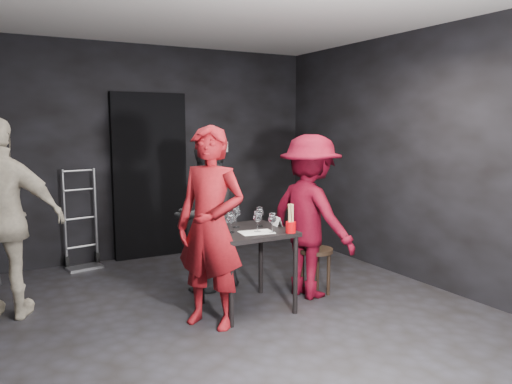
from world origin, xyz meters
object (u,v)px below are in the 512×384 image
wine_bottle (217,218)px  breadstick_cup (291,219)px  stool (316,258)px  server_red (210,214)px  man_maroon (310,211)px  woman_black (206,215)px  tasting_table (247,240)px  hand_truck (83,249)px  bystander_cream (1,201)px

wine_bottle → breadstick_cup: size_ratio=1.20×
stool → breadstick_cup: (-0.52, -0.34, 0.50)m
wine_bottle → breadstick_cup: wine_bottle is taller
server_red → man_maroon: 1.19m
woman_black → tasting_table: bearing=80.2°
server_red → breadstick_cup: bearing=43.4°
hand_truck → server_red: size_ratio=0.62×
hand_truck → stool: size_ratio=2.52×
stool → bystander_cream: (-2.76, 0.79, 0.67)m
breadstick_cup → woman_black: bearing=110.4°
server_red → woman_black: 0.98m
bystander_cream → breadstick_cup: 2.52m
man_maroon → server_red: bearing=88.4°
bystander_cream → breadstick_cup: (2.24, -1.13, -0.17)m
server_red → man_maroon: server_red is taller
hand_truck → stool: (1.89, -2.13, 0.16)m
wine_bottle → breadstick_cup: (0.55, -0.35, -0.00)m
server_red → woman_black: bearing=122.4°
hand_truck → woman_black: 1.84m
woman_black → bystander_cream: bystander_cream is taller
hand_truck → server_red: server_red is taller
tasting_table → stool: (0.79, 0.03, -0.28)m
tasting_table → wine_bottle: 0.36m
server_red → bystander_cream: size_ratio=0.92×
man_maroon → hand_truck: bearing=28.3°
woman_black → breadstick_cup: 1.09m
hand_truck → man_maroon: size_ratio=0.69×
hand_truck → breadstick_cup: hand_truck is taller
hand_truck → man_maroon: man_maroon is taller
server_red → woman_black: server_red is taller
tasting_table → bystander_cream: bearing=157.4°
hand_truck → man_maroon: 2.87m
man_maroon → wine_bottle: man_maroon is taller
breadstick_cup → server_red: bearing=170.2°
server_red → bystander_cream: bystander_cream is taller
hand_truck → breadstick_cup: 2.90m
stool → bystander_cream: bearing=164.0°
hand_truck → stool: bearing=-57.9°
tasting_table → man_maroon: bearing=2.5°
man_maroon → breadstick_cup: size_ratio=6.19×
man_maroon → breadstick_cup: man_maroon is taller
man_maroon → wine_bottle: bearing=77.1°
bystander_cream → wine_bottle: bystander_cream is taller
wine_bottle → hand_truck: bearing=111.3°
man_maroon → bystander_cream: bystander_cream is taller
stool → server_red: (-1.23, -0.21, 0.59)m
stool → server_red: 1.38m
hand_truck → server_red: 2.54m
woman_black → breadstick_cup: (0.38, -1.02, 0.10)m
hand_truck → man_maroon: bearing=-59.0°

